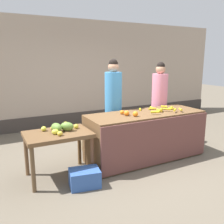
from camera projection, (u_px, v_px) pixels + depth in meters
The scene contains 11 objects.
ground_plane at pixel (129, 161), 4.52m from camera, with size 24.00×24.00×0.00m, color #665B4C.
market_wall_back at pixel (74, 75), 6.78m from camera, with size 9.83×0.23×2.90m.
fruit_stall_counter at pixel (146, 136), 4.57m from camera, with size 2.23×0.81×0.88m.
side_table_wooden at pixel (58, 139), 3.79m from camera, with size 1.00×0.69×0.74m.
banana_bunch_pile at pixel (161, 109), 4.64m from camera, with size 0.78×0.63×0.07m.
orange_pile at pixel (129, 113), 4.26m from camera, with size 0.20×0.34×0.09m.
mango_papaya_pile at pixel (61, 127), 3.84m from camera, with size 0.62×0.55×0.14m.
vendor_woman_blue_shirt at pixel (113, 106), 4.88m from camera, with size 0.34×0.34×1.85m.
vendor_woman_pink_shirt at pixel (159, 103), 5.38m from camera, with size 0.34×0.34×1.79m.
produce_crate at pixel (85, 178), 3.60m from camera, with size 0.44×0.32×0.26m, color #3359A5.
produce_sack at pixel (87, 140), 4.78m from camera, with size 0.36×0.30×0.57m, color tan.
Camera 1 is at (-2.24, -3.59, 1.86)m, focal length 39.06 mm.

